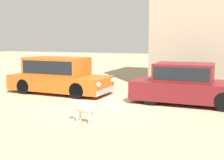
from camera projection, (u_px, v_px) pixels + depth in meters
ground_plane at (102, 105)px, 10.46m from camera, size 80.00×80.00×0.00m
parked_sedan_nearest at (58, 75)px, 12.67m from camera, size 4.66×1.85×1.59m
parked_sedan_second at (187, 84)px, 10.59m from camera, size 4.30×1.83×1.49m
stray_dog_spotted at (83, 109)px, 8.12m from camera, size 1.03×0.29×0.63m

